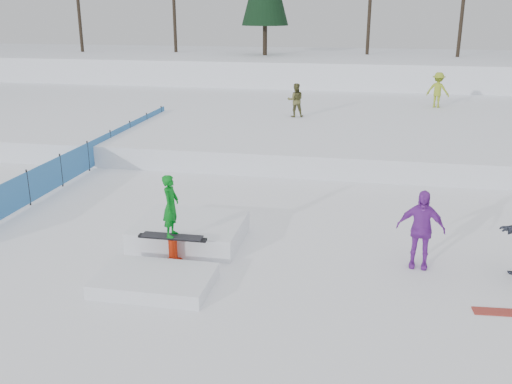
% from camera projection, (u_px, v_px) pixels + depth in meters
% --- Properties ---
extents(ground, '(120.00, 120.00, 0.00)m').
position_uv_depth(ground, '(218.00, 262.00, 13.18)').
color(ground, white).
extents(snow_berm, '(60.00, 14.00, 2.40)m').
position_uv_depth(snow_berm, '(323.00, 71.00, 40.81)').
color(snow_berm, white).
rests_on(snow_berm, ground).
extents(snow_midrise, '(50.00, 18.00, 0.80)m').
position_uv_depth(snow_midrise, '(300.00, 118.00, 27.99)').
color(snow_midrise, white).
rests_on(snow_midrise, ground).
extents(safety_fence, '(0.05, 16.00, 1.10)m').
position_uv_depth(safety_fence, '(88.00, 156.00, 20.34)').
color(safety_fence, '#2D6AA7').
rests_on(safety_fence, ground).
extents(walker_olive, '(0.85, 0.72, 1.53)m').
position_uv_depth(walker_olive, '(296.00, 100.00, 25.98)').
color(walker_olive, brown).
rests_on(walker_olive, snow_midrise).
extents(walker_ygreen, '(1.28, 1.01, 1.74)m').
position_uv_depth(walker_ygreen, '(438.00, 90.00, 28.38)').
color(walker_ygreen, '#8BA124').
rests_on(walker_ygreen, snow_midrise).
extents(spectator_purple, '(1.10, 0.55, 1.81)m').
position_uv_depth(spectator_purple, '(421.00, 229.00, 12.70)').
color(spectator_purple, purple).
rests_on(spectator_purple, ground).
extents(loose_board_red, '(1.42, 0.38, 0.03)m').
position_uv_depth(loose_board_red, '(510.00, 313.00, 10.97)').
color(loose_board_red, maroon).
rests_on(loose_board_red, ground).
extents(jib_rail_feature, '(2.60, 4.40, 2.11)m').
position_uv_depth(jib_rail_feature, '(181.00, 241.00, 13.57)').
color(jib_rail_feature, white).
rests_on(jib_rail_feature, ground).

